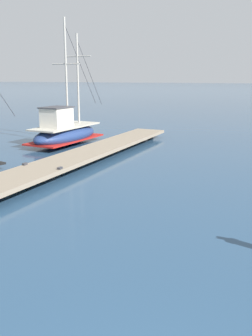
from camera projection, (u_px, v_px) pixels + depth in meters
floating_dock at (86, 154)px, 17.03m from camera, size 2.89×16.44×0.53m
fishing_boat_0 at (65, 132)px, 21.10m from camera, size 2.52×6.61×6.78m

